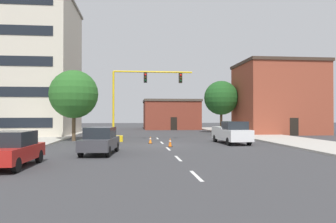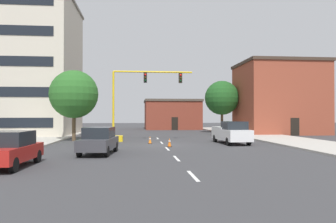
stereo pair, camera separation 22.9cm
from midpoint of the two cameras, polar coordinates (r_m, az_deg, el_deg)
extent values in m
plane|color=#38383A|center=(27.59, -0.88, -5.89)|extent=(160.00, 160.00, 0.00)
cube|color=#B2ADA3|center=(36.86, -22.01, -4.42)|extent=(6.00, 56.00, 0.14)
cube|color=#B2ADA3|center=(38.51, 17.02, -4.28)|extent=(6.00, 56.00, 0.14)
cube|color=silver|center=(13.82, 4.47, -11.12)|extent=(0.16, 2.40, 0.01)
cube|color=silver|center=(19.19, 1.44, -8.18)|extent=(0.16, 2.40, 0.01)
cube|color=silver|center=(24.62, -0.24, -6.52)|extent=(0.16, 2.40, 0.01)
cube|color=silver|center=(30.07, -1.31, -5.45)|extent=(0.16, 2.40, 0.01)
cube|color=silver|center=(35.54, -2.05, -4.72)|extent=(0.16, 2.40, 0.01)
cube|color=beige|center=(46.20, -23.81, 6.80)|extent=(12.26, 12.93, 16.95)
cube|color=gray|center=(48.08, -23.76, 17.05)|extent=(12.66, 13.33, 0.30)
cube|color=black|center=(39.69, -26.72, -1.78)|extent=(10.05, 0.06, 1.10)
cube|color=black|center=(39.76, -26.70, 3.11)|extent=(10.05, 0.06, 1.10)
cube|color=black|center=(40.12, -26.67, 7.95)|extent=(10.05, 0.06, 1.10)
cube|color=black|center=(40.77, -26.65, 12.67)|extent=(10.05, 0.06, 1.10)
cube|color=brown|center=(60.43, 0.34, -0.71)|extent=(9.72, 9.88, 4.93)
cube|color=#4C4238|center=(60.49, 0.34, 1.81)|extent=(10.02, 10.18, 0.40)
cube|color=black|center=(55.51, 0.91, -2.13)|extent=(1.10, 0.06, 2.20)
cube|color=brown|center=(47.26, 18.51, 1.99)|extent=(10.41, 8.98, 9.35)
cube|color=#3D2D23|center=(47.73, 18.49, 7.85)|extent=(10.71, 9.28, 0.40)
cube|color=black|center=(43.16, 21.03, -2.50)|extent=(1.10, 0.06, 2.20)
cube|color=yellow|center=(31.91, -9.72, -4.68)|extent=(1.80, 1.20, 0.55)
cylinder|color=yellow|center=(31.85, -9.71, 1.39)|extent=(0.20, 0.20, 6.20)
cylinder|color=yellow|center=(32.10, -2.80, 6.92)|extent=(7.67, 0.16, 0.16)
cube|color=black|center=(31.99, -4.18, 5.91)|extent=(0.32, 0.36, 0.95)
sphere|color=red|center=(31.84, -4.17, 6.44)|extent=(0.20, 0.20, 0.20)
sphere|color=#38280A|center=(31.80, -4.17, 5.94)|extent=(0.20, 0.20, 0.20)
sphere|color=black|center=(31.77, -4.17, 5.44)|extent=(0.20, 0.20, 0.20)
cube|color=black|center=(32.29, 1.99, 5.84)|extent=(0.32, 0.36, 0.95)
sphere|color=red|center=(32.14, 2.03, 6.37)|extent=(0.20, 0.20, 0.20)
sphere|color=#38280A|center=(32.10, 2.03, 5.87)|extent=(0.20, 0.20, 0.20)
sphere|color=black|center=(32.07, 2.03, 5.38)|extent=(0.20, 0.20, 0.20)
cylinder|color=brown|center=(33.32, -16.32, -2.54)|extent=(0.36, 0.36, 2.81)
sphere|color=#286023|center=(33.37, -16.30, 2.92)|extent=(4.73, 4.73, 4.73)
cylinder|color=brown|center=(47.35, 9.14, -1.77)|extent=(0.36, 0.36, 3.19)
sphere|color=#1E511E|center=(47.40, 9.13, 2.37)|extent=(4.88, 4.88, 4.88)
cube|color=white|center=(29.56, 10.75, -3.95)|extent=(2.27, 5.49, 0.95)
cube|color=#1E2328|center=(28.68, 11.35, -2.40)|extent=(1.93, 1.89, 0.70)
cube|color=white|center=(30.65, 10.00, -2.79)|extent=(2.14, 2.91, 0.16)
cylinder|color=black|center=(28.21, 13.74, -5.07)|extent=(0.25, 0.69, 0.68)
cylinder|color=black|center=(27.57, 10.27, -5.18)|extent=(0.25, 0.69, 0.68)
cylinder|color=black|center=(31.62, 11.17, -4.60)|extent=(0.25, 0.69, 0.68)
cylinder|color=black|center=(31.05, 8.04, -4.67)|extent=(0.25, 0.69, 0.68)
cube|color=#3D3D42|center=(21.65, -12.10, -5.48)|extent=(2.33, 4.68, 0.70)
cube|color=#1E2328|center=(21.70, -12.04, -3.62)|extent=(1.94, 2.47, 0.70)
cylinder|color=black|center=(23.35, -13.28, -5.99)|extent=(0.29, 0.70, 0.68)
cylinder|color=black|center=(23.02, -9.27, -6.07)|extent=(0.29, 0.70, 0.68)
cylinder|color=black|center=(20.40, -15.31, -6.76)|extent=(0.29, 0.70, 0.68)
cylinder|color=black|center=(20.02, -10.73, -6.88)|extent=(0.29, 0.70, 0.68)
cube|color=#B21E19|center=(17.54, -26.03, -6.56)|extent=(2.02, 4.57, 0.70)
cube|color=#1E2328|center=(17.57, -25.90, -4.26)|extent=(1.79, 2.36, 0.70)
cylinder|color=black|center=(19.30, -26.60, -7.06)|extent=(0.25, 0.69, 0.68)
cylinder|color=black|center=(18.73, -21.90, -7.28)|extent=(0.25, 0.69, 0.68)
cylinder|color=black|center=(15.87, -25.35, -8.47)|extent=(0.25, 0.69, 0.68)
cube|color=black|center=(29.05, -3.34, -5.59)|extent=(0.36, 0.36, 0.04)
cone|color=orange|center=(29.03, -3.34, -4.93)|extent=(0.28, 0.28, 0.63)
cylinder|color=white|center=(29.02, -3.34, -4.78)|extent=(0.19, 0.19, 0.08)
cube|color=black|center=(26.10, 0.11, -6.15)|extent=(0.36, 0.36, 0.04)
cone|color=orange|center=(26.06, 0.11, -5.36)|extent=(0.28, 0.28, 0.68)
cylinder|color=white|center=(26.06, 0.11, -5.18)|extent=(0.19, 0.19, 0.08)
camera|label=1|loc=(0.11, -90.20, 0.00)|focal=34.91mm
camera|label=2|loc=(0.11, 89.80, 0.00)|focal=34.91mm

